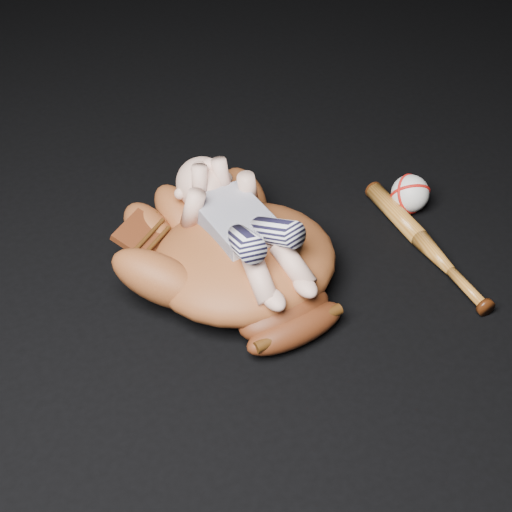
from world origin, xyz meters
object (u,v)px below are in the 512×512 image
(newborn_baby, at_px, (245,225))
(baseball, at_px, (410,194))
(baseball_glove, at_px, (244,253))
(baseball_bat, at_px, (426,245))

(newborn_baby, distance_m, baseball, 0.40)
(newborn_baby, bearing_deg, baseball_glove, -132.51)
(baseball, bearing_deg, baseball_bat, -112.32)
(baseball_glove, distance_m, newborn_baby, 0.06)
(baseball, bearing_deg, newborn_baby, -173.92)
(baseball_glove, height_order, newborn_baby, newborn_baby)
(newborn_baby, relative_size, baseball, 4.91)
(newborn_baby, bearing_deg, baseball, 3.26)
(baseball_bat, xyz_separation_m, baseball, (0.05, 0.12, 0.02))
(baseball_glove, xyz_separation_m, baseball_bat, (0.34, -0.08, -0.06))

